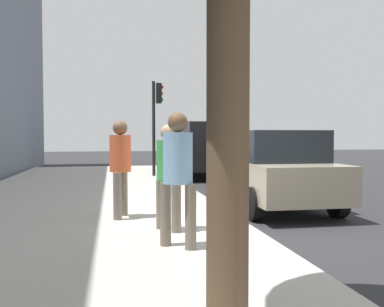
% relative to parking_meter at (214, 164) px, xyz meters
% --- Properties ---
extents(ground_plane, '(80.00, 80.00, 0.00)m').
position_rel_parking_meter_xyz_m(ground_plane, '(0.23, -0.59, -1.17)').
color(ground_plane, '#2B2B2D').
rests_on(ground_plane, ground).
extents(sidewalk_slab, '(28.00, 6.00, 0.15)m').
position_rel_parking_meter_xyz_m(sidewalk_slab, '(0.23, 2.41, -1.09)').
color(sidewalk_slab, '#B7B2A8').
rests_on(sidewalk_slab, ground_plane).
extents(parking_meter, '(0.36, 0.12, 1.41)m').
position_rel_parking_meter_xyz_m(parking_meter, '(0.00, 0.00, 0.00)').
color(parking_meter, gray).
rests_on(parking_meter, sidewalk_slab).
extents(pedestrian_at_meter, '(0.45, 0.37, 1.68)m').
position_rel_parking_meter_xyz_m(pedestrian_at_meter, '(-0.31, 0.82, -0.04)').
color(pedestrian_at_meter, '#726656').
rests_on(pedestrian_at_meter, sidewalk_slab).
extents(pedestrian_bystander, '(0.41, 0.45, 1.81)m').
position_rel_parking_meter_xyz_m(pedestrian_bystander, '(-1.31, 0.83, 0.06)').
color(pedestrian_bystander, '#726656').
rests_on(pedestrian_bystander, sidewalk_slab).
extents(parking_officer, '(0.52, 0.39, 1.78)m').
position_rel_parking_meter_xyz_m(parking_officer, '(0.87, 1.54, 0.04)').
color(parking_officer, '#726656').
rests_on(parking_officer, sidewalk_slab).
extents(parked_sedan_near, '(4.45, 2.07, 1.77)m').
position_rel_parking_meter_xyz_m(parked_sedan_near, '(2.15, -1.94, -0.27)').
color(parked_sedan_near, gray).
rests_on(parked_sedan_near, ground_plane).
extents(parked_van_far, '(5.22, 2.16, 2.18)m').
position_rel_parking_meter_xyz_m(parked_van_far, '(9.72, -1.94, 0.09)').
color(parked_van_far, black).
rests_on(parked_van_far, ground_plane).
extents(traffic_signal, '(0.24, 0.44, 3.60)m').
position_rel_parking_meter_xyz_m(traffic_signal, '(8.75, 0.02, 1.41)').
color(traffic_signal, black).
rests_on(traffic_signal, sidewalk_slab).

